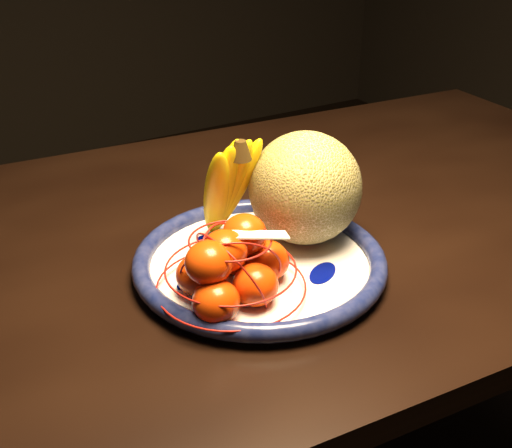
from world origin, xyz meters
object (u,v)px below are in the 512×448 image
mandarin_bag (231,266)px  cantaloupe (305,188)px  banana_bunch (225,184)px  dining_table (299,253)px  fruit_bowl (260,262)px

mandarin_bag → cantaloupe: bearing=24.4°
banana_bunch → mandarin_bag: bearing=-129.2°
cantaloupe → dining_table: bearing=57.9°
fruit_bowl → mandarin_bag: mandarin_bag is taller
banana_bunch → cantaloupe: bearing=-41.3°
dining_table → cantaloupe: (-0.06, -0.09, 0.17)m
dining_table → cantaloupe: size_ratio=9.19×
dining_table → cantaloupe: bearing=-118.1°
fruit_bowl → cantaloupe: bearing=16.4°
banana_bunch → mandarin_bag: 0.15m
dining_table → banana_bunch: 0.24m
dining_table → fruit_bowl: bearing=-137.7°
dining_table → cantaloupe: 0.20m
dining_table → cantaloupe: cantaloupe is taller
fruit_bowl → cantaloupe: size_ratio=2.17×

